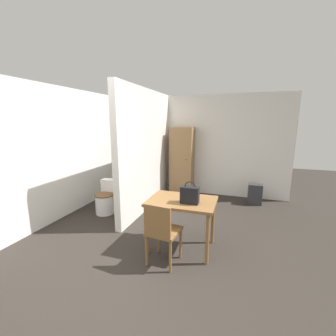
# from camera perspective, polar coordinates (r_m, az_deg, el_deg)

# --- Properties ---
(ground_plane) EXTENTS (16.00, 16.00, 0.00)m
(ground_plane) POSITION_cam_1_polar(r_m,az_deg,el_deg) (3.00, -13.62, -26.80)
(ground_plane) COLOR #2D2823
(wall_back) EXTENTS (4.91, 0.12, 2.50)m
(wall_back) POSITION_cam_1_polar(r_m,az_deg,el_deg) (5.91, 5.34, 5.83)
(wall_back) COLOR white
(wall_back) RESTS_ON ground_plane
(wall_left) EXTENTS (0.12, 4.71, 2.50)m
(wall_left) POSITION_cam_1_polar(r_m,az_deg,el_deg) (5.10, -22.76, 4.03)
(wall_left) COLOR white
(wall_left) RESTS_ON ground_plane
(partition_wall) EXTENTS (0.12, 2.58, 2.50)m
(partition_wall) POSITION_cam_1_polar(r_m,az_deg,el_deg) (4.81, -5.32, 4.49)
(partition_wall) COLOR white
(partition_wall) RESTS_ON ground_plane
(dining_table) EXTENTS (0.96, 0.68, 0.75)m
(dining_table) POSITION_cam_1_polar(r_m,az_deg,el_deg) (3.29, 3.55, -9.73)
(dining_table) COLOR brown
(dining_table) RESTS_ON ground_plane
(wooden_chair) EXTENTS (0.44, 0.44, 0.86)m
(wooden_chair) POSITION_cam_1_polar(r_m,az_deg,el_deg) (2.99, -1.62, -15.62)
(wooden_chair) COLOR brown
(wooden_chair) RESTS_ON ground_plane
(toilet) EXTENTS (0.39, 0.54, 0.66)m
(toilet) POSITION_cam_1_polar(r_m,az_deg,el_deg) (4.84, -15.42, -7.62)
(toilet) COLOR white
(toilet) RESTS_ON ground_plane
(handbag) EXTENTS (0.25, 0.14, 0.31)m
(handbag) POSITION_cam_1_polar(r_m,az_deg,el_deg) (3.10, 5.55, -6.77)
(handbag) COLOR black
(handbag) RESTS_ON dining_table
(wooden_cabinet) EXTENTS (0.56, 0.42, 1.72)m
(wooden_cabinet) POSITION_cam_1_polar(r_m,az_deg,el_deg) (5.72, 3.59, 1.70)
(wooden_cabinet) COLOR #997047
(wooden_cabinet) RESTS_ON ground_plane
(space_heater) EXTENTS (0.30, 0.22, 0.46)m
(space_heater) POSITION_cam_1_polar(r_m,az_deg,el_deg) (5.51, 21.19, -6.19)
(space_heater) COLOR #2D2D33
(space_heater) RESTS_ON ground_plane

